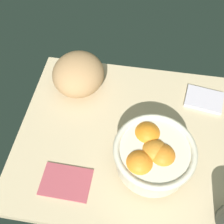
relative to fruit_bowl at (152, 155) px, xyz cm
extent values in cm
cube|color=beige|center=(-3.00, 8.05, -7.92)|extent=(70.33, 53.48, 3.00)
cylinder|color=beige|center=(0.36, 0.01, -5.49)|extent=(9.23, 9.23, 1.86)
cylinder|color=beige|center=(0.36, 0.01, -0.88)|extent=(18.77, 18.77, 7.36)
torus|color=beige|center=(0.36, 0.01, 2.80)|extent=(20.37, 20.37, 1.60)
sphere|color=orange|center=(-1.87, 4.55, 0.80)|extent=(7.52, 7.52, 7.52)
sphere|color=orange|center=(2.22, -0.96, 0.77)|extent=(7.37, 7.37, 7.37)
sphere|color=orange|center=(-3.46, -3.78, 0.80)|extent=(7.52, 7.52, 7.52)
sphere|color=orange|center=(0.36, 0.01, 0.78)|extent=(7.38, 7.38, 7.38)
ellipsoid|color=tan|center=(-24.45, 24.00, -0.91)|extent=(16.39, 17.40, 11.03)
cube|color=#B64B56|center=(-20.79, -8.19, -5.96)|extent=(12.90, 9.05, 0.93)
cube|color=silver|center=(14.90, 24.26, -5.90)|extent=(12.35, 9.94, 1.05)
camera|label=1|loc=(-5.14, -30.82, 62.59)|focal=44.23mm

